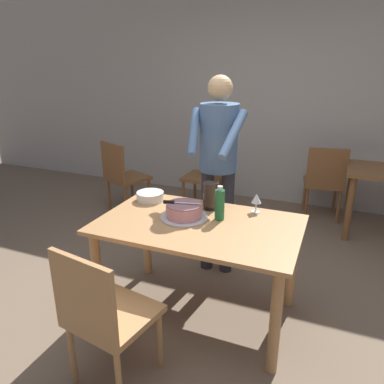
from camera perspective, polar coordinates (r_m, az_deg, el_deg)
name	(u,v)px	position (r m, az deg, el deg)	size (l,w,h in m)	color
ground_plane	(198,312)	(2.99, 0.93, -17.95)	(14.00, 14.00, 0.00)	#7A6651
back_wall	(276,99)	(5.02, 12.73, 13.72)	(10.00, 0.12, 2.70)	#BCB7AD
main_dining_table	(199,238)	(2.66, 1.01, -7.09)	(1.41, 0.87, 0.75)	tan
cake_on_platter	(184,211)	(2.66, -1.23, -3.01)	(0.34, 0.34, 0.11)	silver
cake_knife	(174,202)	(2.65, -2.76, -1.61)	(0.27, 0.08, 0.02)	silver
plate_stack	(150,196)	(3.02, -6.45, -0.65)	(0.22, 0.22, 0.07)	white
wine_glass_near	(256,199)	(2.79, 9.88, -1.08)	(0.08, 0.08, 0.14)	silver
water_bottle	(220,204)	(2.62, 4.29, -1.89)	(0.07, 0.07, 0.25)	#1E6B38
hurricane_lamp	(210,196)	(2.80, 2.81, -0.57)	(0.11, 0.11, 0.21)	black
person_cutting_cake	(218,156)	(3.10, 4.06, 5.58)	(0.47, 0.56, 1.72)	#2D2D38
chair_near_side	(104,314)	(2.23, -13.40, -17.73)	(0.51, 0.51, 0.90)	tan
background_chair_0	(208,173)	(4.64, 2.49, 2.89)	(0.45, 0.45, 0.90)	brown
background_chair_1	(123,174)	(4.67, -10.62, 2.67)	(0.57, 0.57, 0.90)	brown
background_chair_2	(324,180)	(4.64, 19.67, 1.76)	(0.50, 0.50, 0.90)	brown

